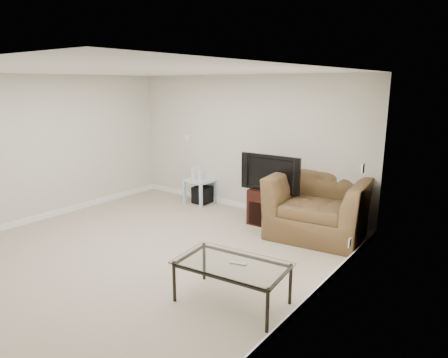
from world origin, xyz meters
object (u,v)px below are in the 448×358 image
Objects in this scene: recliner at (319,196)px; subwoofer at (202,195)px; tv_stand at (273,207)px; coffee_table at (232,283)px; side_table at (201,191)px; television at (273,172)px.

subwoofer is at bearing 167.60° from recliner.
tv_stand is 2.61m from coffee_table.
recliner is at bearing -5.04° from side_table.
tv_stand is 1.80m from side_table.
television is 1.93m from subwoofer.
side_table is at bearing 169.21° from tv_stand.
subwoofer is 0.27× the size of coffee_table.
coffee_table is (0.90, -2.45, -0.07)m from tv_stand.
television is at bearing 175.25° from recliner.
tv_stand is 0.75× the size of television.
tv_stand is at bearing 173.11° from recliner.
coffee_table is (0.08, -2.45, -0.41)m from recliner.
coffee_table reaches higher than subwoofer.
television is 2.67m from coffee_table.
coffee_table is at bearing -71.82° from television.
side_table reaches higher than subwoofer.
side_table is 0.42× the size of coffee_table.
television is at bearing -9.02° from subwoofer.
subwoofer is 2.63m from recliner.
side_table is 0.35× the size of recliner.
subwoofer is 0.22× the size of recliner.
television reaches higher than side_table.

